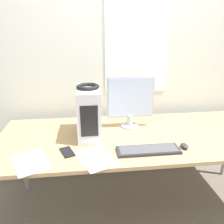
{
  "coord_description": "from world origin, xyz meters",
  "views": [
    {
      "loc": [
        -0.44,
        -1.18,
        1.59
      ],
      "look_at": [
        -0.25,
        0.46,
        0.99
      ],
      "focal_mm": 35.0,
      "sensor_mm": 36.0,
      "label": 1
    }
  ],
  "objects_px": {
    "pc_tower": "(89,112)",
    "monitor_main": "(130,101)",
    "cell_phone": "(67,152)",
    "headphones": "(88,86)",
    "mouse": "(184,146)",
    "keyboard": "(148,150)"
  },
  "relations": [
    {
      "from": "pc_tower",
      "to": "monitor_main",
      "type": "height_order",
      "value": "monitor_main"
    },
    {
      "from": "monitor_main",
      "to": "cell_phone",
      "type": "xyz_separation_m",
      "value": [
        -0.54,
        -0.41,
        -0.24
      ]
    },
    {
      "from": "headphones",
      "to": "monitor_main",
      "type": "height_order",
      "value": "monitor_main"
    },
    {
      "from": "headphones",
      "to": "mouse",
      "type": "distance_m",
      "value": 0.87
    },
    {
      "from": "monitor_main",
      "to": "mouse",
      "type": "height_order",
      "value": "monitor_main"
    },
    {
      "from": "pc_tower",
      "to": "headphones",
      "type": "xyz_separation_m",
      "value": [
        -0.0,
        0.0,
        0.22
      ]
    },
    {
      "from": "pc_tower",
      "to": "keyboard",
      "type": "xyz_separation_m",
      "value": [
        0.42,
        -0.33,
        -0.19
      ]
    },
    {
      "from": "pc_tower",
      "to": "cell_phone",
      "type": "bearing_deg",
      "value": -121.43
    },
    {
      "from": "headphones",
      "to": "cell_phone",
      "type": "relative_size",
      "value": 1.11
    },
    {
      "from": "mouse",
      "to": "cell_phone",
      "type": "distance_m",
      "value": 0.87
    },
    {
      "from": "cell_phone",
      "to": "headphones",
      "type": "bearing_deg",
      "value": 36.7
    },
    {
      "from": "pc_tower",
      "to": "headphones",
      "type": "distance_m",
      "value": 0.22
    },
    {
      "from": "headphones",
      "to": "monitor_main",
      "type": "distance_m",
      "value": 0.43
    },
    {
      "from": "headphones",
      "to": "keyboard",
      "type": "distance_m",
      "value": 0.67
    },
    {
      "from": "headphones",
      "to": "cell_phone",
      "type": "distance_m",
      "value": 0.53
    },
    {
      "from": "cell_phone",
      "to": "keyboard",
      "type": "bearing_deg",
      "value": -26.87
    },
    {
      "from": "mouse",
      "to": "cell_phone",
      "type": "relative_size",
      "value": 0.51
    },
    {
      "from": "headphones",
      "to": "keyboard",
      "type": "height_order",
      "value": "headphones"
    },
    {
      "from": "headphones",
      "to": "monitor_main",
      "type": "relative_size",
      "value": 0.39
    },
    {
      "from": "monitor_main",
      "to": "keyboard",
      "type": "bearing_deg",
      "value": -83.92
    },
    {
      "from": "headphones",
      "to": "mouse",
      "type": "bearing_deg",
      "value": -23.82
    },
    {
      "from": "keyboard",
      "to": "cell_phone",
      "type": "relative_size",
      "value": 2.8
    }
  ]
}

